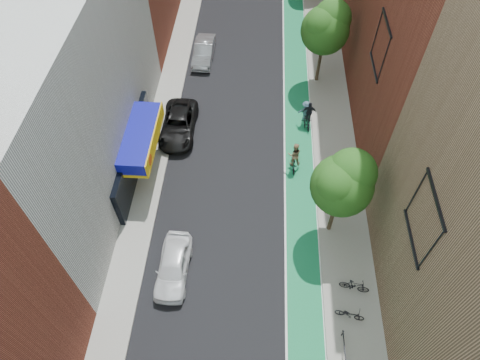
% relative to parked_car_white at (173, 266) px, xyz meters
% --- Properties ---
extents(bike_lane, '(2.00, 68.00, 0.01)m').
position_rel_parked_car_white_xyz_m(bike_lane, '(7.28, 19.31, -0.71)').
color(bike_lane, '#137031').
rests_on(bike_lane, ground).
extents(sidewalk_left, '(2.00, 68.00, 0.15)m').
position_rel_parked_car_white_xyz_m(sidewalk_left, '(-2.72, 19.31, -0.64)').
color(sidewalk_left, gray).
rests_on(sidewalk_left, ground).
extents(sidewalk_right, '(3.00, 68.00, 0.15)m').
position_rel_parked_car_white_xyz_m(sidewalk_right, '(9.78, 19.31, -0.64)').
color(sidewalk_right, gray).
rests_on(sidewalk_right, ground).
extents(building_left_white, '(8.00, 20.00, 12.00)m').
position_rel_parked_car_white_xyz_m(building_left_white, '(-7.72, 7.31, 5.28)').
color(building_left_white, silver).
rests_on(building_left_white, ground).
extents(tree_near, '(3.40, 3.36, 6.42)m').
position_rel_parked_car_white_xyz_m(tree_near, '(8.92, 3.33, 3.94)').
color(tree_near, '#332619').
rests_on(tree_near, ground).
extents(tree_mid, '(3.55, 3.53, 6.74)m').
position_rel_parked_car_white_xyz_m(tree_mid, '(8.92, 17.33, 4.17)').
color(tree_mid, '#332619').
rests_on(tree_mid, ground).
extents(parked_car_white, '(1.78, 4.25, 1.44)m').
position_rel_parked_car_white_xyz_m(parked_car_white, '(0.00, 0.00, 0.00)').
color(parked_car_white, white).
rests_on(parked_car_white, ground).
extents(parked_car_black, '(2.36, 5.11, 1.42)m').
position_rel_parked_car_white_xyz_m(parked_car_black, '(-1.32, 11.02, -0.01)').
color(parked_car_black, black).
rests_on(parked_car_black, ground).
extents(parked_car_silver, '(1.65, 4.43, 1.45)m').
position_rel_parked_car_white_xyz_m(parked_car_silver, '(-0.46, 19.76, 0.00)').
color(parked_car_silver, '#94989C').
rests_on(parked_car_silver, ground).
extents(cyclist_lane_near, '(0.94, 1.70, 2.19)m').
position_rel_parked_car_white_xyz_m(cyclist_lane_near, '(6.81, 8.12, 0.23)').
color(cyclist_lane_near, black).
rests_on(cyclist_lane_near, ground).
extents(cyclist_lane_mid, '(0.98, 1.87, 2.02)m').
position_rel_parked_car_white_xyz_m(cyclist_lane_mid, '(7.98, 12.28, 0.02)').
color(cyclist_lane_mid, black).
rests_on(cyclist_lane_mid, ground).
extents(cyclist_lane_far, '(1.05, 1.50, 1.93)m').
position_rel_parked_car_white_xyz_m(cyclist_lane_far, '(7.72, 12.49, 0.17)').
color(cyclist_lane_far, black).
rests_on(cyclist_lane_far, ground).
extents(parked_bike_mid, '(1.68, 0.79, 0.98)m').
position_rel_parked_car_white_xyz_m(parked_bike_mid, '(9.91, -0.57, -0.08)').
color(parked_bike_mid, black).
rests_on(parked_bike_mid, sidewalk_right).
extents(parked_bike_far, '(1.62, 0.86, 0.81)m').
position_rel_parked_car_white_xyz_m(parked_bike_far, '(9.52, -2.11, -0.17)').
color(parked_bike_far, black).
rests_on(parked_bike_far, sidewalk_right).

